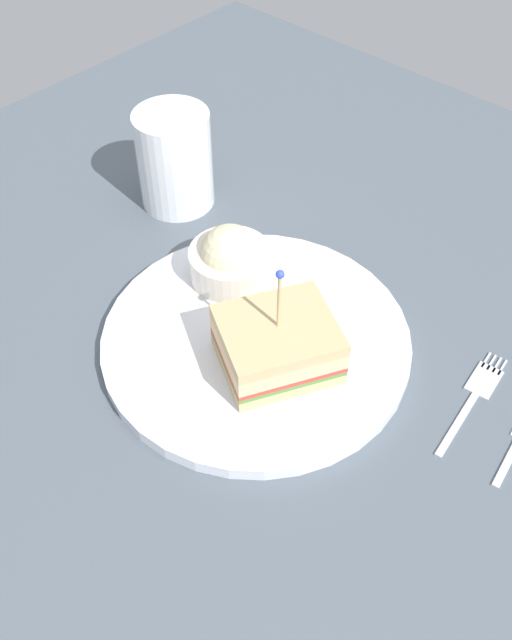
# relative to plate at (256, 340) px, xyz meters

# --- Properties ---
(ground_plane) EXTENTS (1.02, 1.02, 0.02)m
(ground_plane) POSITION_rel_plate_xyz_m (0.00, 0.00, -0.02)
(ground_plane) COLOR #4C5660
(plate) EXTENTS (0.27, 0.27, 0.01)m
(plate) POSITION_rel_plate_xyz_m (0.00, 0.00, 0.00)
(plate) COLOR white
(plate) RESTS_ON ground_plane
(sandwich_half_center) EXTENTS (0.11, 0.12, 0.11)m
(sandwich_half_center) POSITION_rel_plate_xyz_m (-0.03, 0.01, 0.03)
(sandwich_half_center) COLOR tan
(sandwich_half_center) RESTS_ON plate
(coleslaw_bowl) EXTENTS (0.08, 0.08, 0.06)m
(coleslaw_bowl) POSITION_rel_plate_xyz_m (0.07, -0.04, 0.03)
(coleslaw_bowl) COLOR silver
(coleslaw_bowl) RESTS_ON plate
(drink_glass) EXTENTS (0.08, 0.08, 0.11)m
(drink_glass) POSITION_rel_plate_xyz_m (0.20, -0.10, 0.04)
(drink_glass) COLOR #B74C33
(drink_glass) RESTS_ON ground_plane
(fork) EXTENTS (0.03, 0.12, 0.00)m
(fork) POSITION_rel_plate_xyz_m (-0.17, -0.09, -0.00)
(fork) COLOR silver
(fork) RESTS_ON ground_plane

